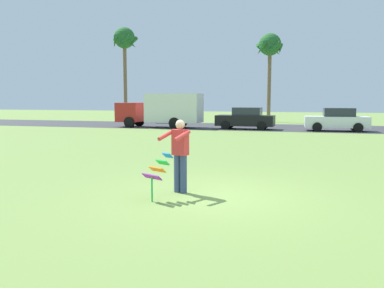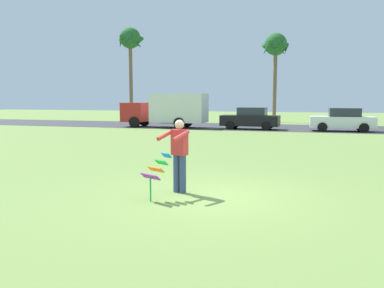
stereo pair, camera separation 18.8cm
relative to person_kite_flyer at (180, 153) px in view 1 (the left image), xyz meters
name	(u,v)px [view 1 (the left image)]	position (x,y,z in m)	size (l,w,h in m)	color
ground_plane	(212,196)	(0.83, -0.14, -0.95)	(120.00, 120.00, 0.00)	olive
road_strip	(278,127)	(0.83, 22.47, -0.95)	(120.00, 8.00, 0.01)	#38383D
person_kite_flyer	(180,153)	(0.00, 0.00, 0.00)	(0.68, 0.75, 1.73)	#384772
kite_held	(157,170)	(-0.26, -0.80, -0.29)	(0.60, 0.73, 1.02)	blue
parked_truck_red_cab	(164,109)	(-7.72, 20.07, 0.46)	(6.72, 2.18, 2.62)	#B2231E
parked_car_black	(246,119)	(-1.36, 20.07, -0.18)	(4.26, 1.95, 1.60)	black
parked_car_white	(337,120)	(4.95, 20.07, -0.18)	(4.26, 1.96, 1.60)	white
palm_tree_left_near	(124,42)	(-14.83, 28.13, 6.93)	(2.58, 2.71, 9.37)	brown
palm_tree_right_near	(270,48)	(-0.56, 29.86, 6.05)	(2.58, 2.71, 8.41)	brown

